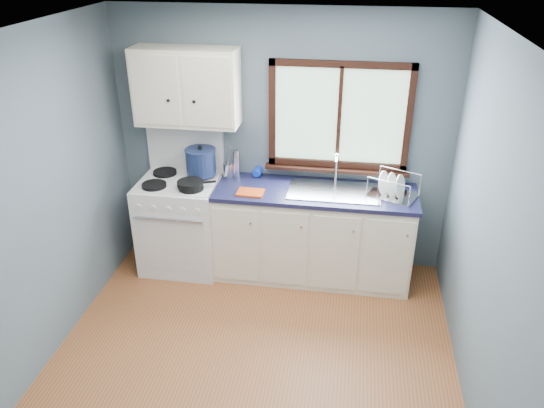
# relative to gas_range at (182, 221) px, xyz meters

# --- Properties ---
(floor) EXTENTS (3.20, 3.60, 0.02)m
(floor) POSITION_rel_gas_range_xyz_m (0.95, -1.47, -0.50)
(floor) COLOR #9C592F
(floor) RESTS_ON ground
(ceiling) EXTENTS (3.20, 3.60, 0.02)m
(ceiling) POSITION_rel_gas_range_xyz_m (0.95, -1.47, 2.02)
(ceiling) COLOR white
(ceiling) RESTS_ON wall_back
(wall_back) EXTENTS (3.20, 0.02, 2.50)m
(wall_back) POSITION_rel_gas_range_xyz_m (0.95, 0.34, 0.76)
(wall_back) COLOR slate
(wall_back) RESTS_ON ground
(wall_left) EXTENTS (0.02, 3.60, 2.50)m
(wall_left) POSITION_rel_gas_range_xyz_m (-0.66, -1.47, 0.76)
(wall_left) COLOR slate
(wall_left) RESTS_ON ground
(wall_right) EXTENTS (0.02, 3.60, 2.50)m
(wall_right) POSITION_rel_gas_range_xyz_m (2.56, -1.47, 0.76)
(wall_right) COLOR slate
(wall_right) RESTS_ON ground
(gas_range) EXTENTS (0.76, 0.69, 1.36)m
(gas_range) POSITION_rel_gas_range_xyz_m (0.00, 0.00, 0.00)
(gas_range) COLOR white
(gas_range) RESTS_ON floor
(base_cabinets) EXTENTS (1.85, 0.60, 0.88)m
(base_cabinets) POSITION_rel_gas_range_xyz_m (1.31, 0.02, -0.08)
(base_cabinets) COLOR #F2EACD
(base_cabinets) RESTS_ON floor
(countertop) EXTENTS (1.89, 0.64, 0.04)m
(countertop) POSITION_rel_gas_range_xyz_m (1.31, 0.02, 0.41)
(countertop) COLOR black
(countertop) RESTS_ON base_cabinets
(sink) EXTENTS (0.84, 0.46, 0.44)m
(sink) POSITION_rel_gas_range_xyz_m (1.49, 0.02, 0.37)
(sink) COLOR silver
(sink) RESTS_ON countertop
(window) EXTENTS (1.36, 0.10, 1.03)m
(window) POSITION_rel_gas_range_xyz_m (1.48, 0.30, 0.98)
(window) COLOR #9EC6A8
(window) RESTS_ON wall_back
(upper_cabinets) EXTENTS (0.95, 0.35, 0.70)m
(upper_cabinets) POSITION_rel_gas_range_xyz_m (0.10, 0.15, 1.31)
(upper_cabinets) COLOR #F2EACD
(upper_cabinets) RESTS_ON wall_back
(skillet) EXTENTS (0.38, 0.31, 0.05)m
(skillet) POSITION_rel_gas_range_xyz_m (0.17, -0.16, 0.49)
(skillet) COLOR black
(skillet) RESTS_ON gas_range
(stockpot) EXTENTS (0.39, 0.39, 0.29)m
(stockpot) POSITION_rel_gas_range_xyz_m (0.20, 0.13, 0.60)
(stockpot) COLOR #18254C
(stockpot) RESTS_ON gas_range
(utensil_crock) EXTENTS (0.14, 0.14, 0.38)m
(utensil_crock) POSITION_rel_gas_range_xyz_m (0.46, 0.19, 0.50)
(utensil_crock) COLOR silver
(utensil_crock) RESTS_ON countertop
(thermos) EXTENTS (0.07, 0.07, 0.29)m
(thermos) POSITION_rel_gas_range_xyz_m (0.54, 0.17, 0.57)
(thermos) COLOR silver
(thermos) RESTS_ON countertop
(soap_bottle) EXTENTS (0.09, 0.09, 0.23)m
(soap_bottle) POSITION_rel_gas_range_xyz_m (0.72, 0.20, 0.54)
(soap_bottle) COLOR #0D34C5
(soap_bottle) RESTS_ON countertop
(dish_towel) EXTENTS (0.25, 0.18, 0.02)m
(dish_towel) POSITION_rel_gas_range_xyz_m (0.73, -0.14, 0.44)
(dish_towel) COLOR #D04613
(dish_towel) RESTS_ON countertop
(dish_rack) EXTENTS (0.50, 0.45, 0.21)m
(dish_rack) POSITION_rel_gas_range_xyz_m (2.01, 0.02, 0.48)
(dish_rack) COLOR silver
(dish_rack) RESTS_ON countertop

